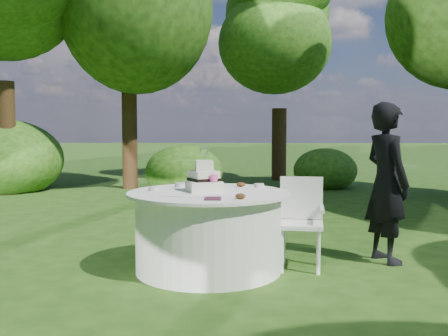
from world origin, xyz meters
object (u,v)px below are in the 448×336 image
(napkins, at_px, (213,199))
(chair, at_px, (301,215))
(cake, at_px, (204,180))
(guest, at_px, (387,183))
(table, at_px, (209,231))

(napkins, relative_size, chair, 0.16)
(cake, bearing_deg, napkins, -78.63)
(guest, height_order, table, guest)
(table, bearing_deg, napkins, -82.37)
(cake, distance_m, chair, 1.03)
(guest, height_order, cake, guest)
(napkins, distance_m, chair, 1.12)
(table, xyz_separation_m, cake, (-0.04, 0.03, 0.50))
(guest, bearing_deg, chair, 85.96)
(napkins, xyz_separation_m, cake, (-0.12, 0.57, 0.10))
(guest, distance_m, cake, 1.89)
(table, relative_size, cake, 3.67)
(chair, bearing_deg, table, -170.11)
(table, bearing_deg, chair, 9.89)
(napkins, height_order, cake, cake)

